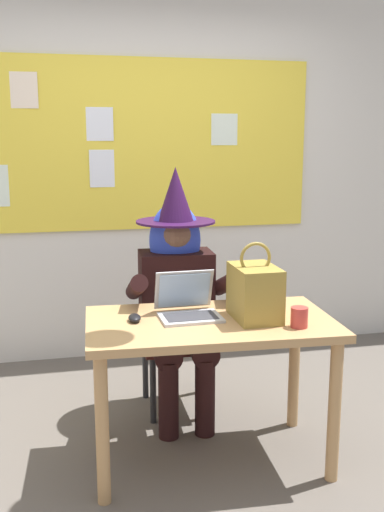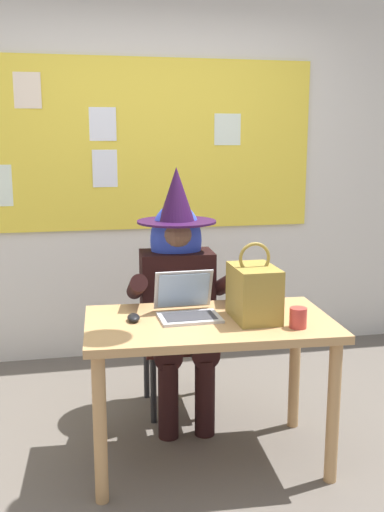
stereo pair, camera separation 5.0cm
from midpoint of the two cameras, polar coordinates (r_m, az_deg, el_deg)
ground_plane at (r=3.07m, az=0.34°, el=-19.95°), size 24.00×24.00×0.00m
wall_back_bulletin at (r=4.32m, az=-4.89°, el=8.90°), size 6.68×1.82×2.81m
desk_main at (r=2.89m, az=1.28°, el=-8.21°), size 1.22×0.74×0.74m
chair_at_desk at (r=3.58m, az=-2.11°, el=-6.69°), size 0.43×0.43×0.88m
person_costumed at (r=3.38m, az=-1.84°, el=-2.63°), size 0.61×0.70×1.44m
laptop at (r=2.90m, az=-0.89°, el=-4.90°), size 0.30×0.29×0.22m
computer_mouse at (r=2.85m, az=-6.08°, el=-5.97°), size 0.07×0.11×0.03m
handbag at (r=2.85m, az=5.59°, el=-3.46°), size 0.20×0.30×0.38m
coffee_mug at (r=2.78m, az=9.82°, el=-5.86°), size 0.08×0.08×0.09m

